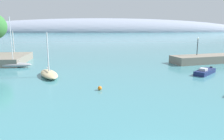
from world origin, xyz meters
The scene contains 8 objects.
breakwater_rocks centered at (21.38, 35.49, 0.83)m, with size 16.33×4.84×1.67m, color gray.
distant_ridge centered at (12.33, 257.93, 0.00)m, with size 362.40×63.08×32.13m, color #8E99AD.
sailboat_grey_near_shore centered at (-19.74, 33.94, 0.57)m, with size 7.09×1.95×9.86m.
sailboat_sand_mid_mooring centered at (-11.27, 24.90, 0.51)m, with size 4.73×7.49×7.14m.
sailboat_black_outer_mooring centered at (-23.21, 45.86, 0.47)m, with size 5.23×7.91×6.89m.
motorboat_navy_alongside_breakwater centered at (14.91, 24.24, 0.41)m, with size 5.28×4.99×1.14m.
mooring_buoy_orange centered at (-3.44, 16.51, 0.27)m, with size 0.54×0.54×0.54m, color orange.
harbor_lamp_post centered at (19.16, 35.88, 4.06)m, with size 0.36×0.36×3.83m.
Camera 1 is at (-4.69, -11.00, 8.25)m, focal length 35.56 mm.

